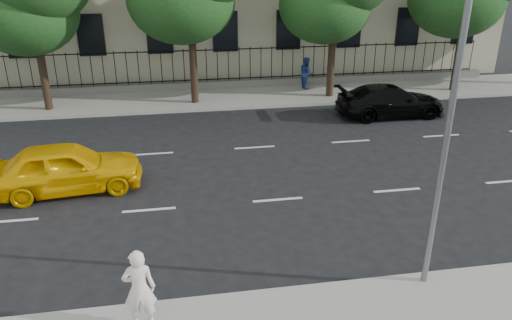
{
  "coord_description": "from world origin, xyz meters",
  "views": [
    {
      "loc": [
        -3.0,
        -11.16,
        7.4
      ],
      "look_at": [
        -0.61,
        3.0,
        1.2
      ],
      "focal_mm": 35.0,
      "sensor_mm": 36.0,
      "label": 1
    }
  ],
  "objects_px": {
    "yellow_taxi": "(66,168)",
    "woman_near": "(139,289)",
    "street_light": "(444,65)",
    "black_sedan": "(390,101)"
  },
  "relations": [
    {
      "from": "woman_near",
      "to": "street_light",
      "type": "bearing_deg",
      "value": -172.9
    },
    {
      "from": "yellow_taxi",
      "to": "woman_near",
      "type": "distance_m",
      "value": 7.5
    },
    {
      "from": "black_sedan",
      "to": "woman_near",
      "type": "distance_m",
      "value": 16.67
    },
    {
      "from": "yellow_taxi",
      "to": "woman_near",
      "type": "height_order",
      "value": "woman_near"
    },
    {
      "from": "street_light",
      "to": "woman_near",
      "type": "height_order",
      "value": "street_light"
    },
    {
      "from": "street_light",
      "to": "yellow_taxi",
      "type": "height_order",
      "value": "street_light"
    },
    {
      "from": "street_light",
      "to": "yellow_taxi",
      "type": "relative_size",
      "value": 1.69
    },
    {
      "from": "street_light",
      "to": "black_sedan",
      "type": "bearing_deg",
      "value": 69.29
    },
    {
      "from": "yellow_taxi",
      "to": "woman_near",
      "type": "bearing_deg",
      "value": -165.74
    },
    {
      "from": "street_light",
      "to": "yellow_taxi",
      "type": "xyz_separation_m",
      "value": [
        -9.11,
        6.07,
        -4.34
      ]
    }
  ]
}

